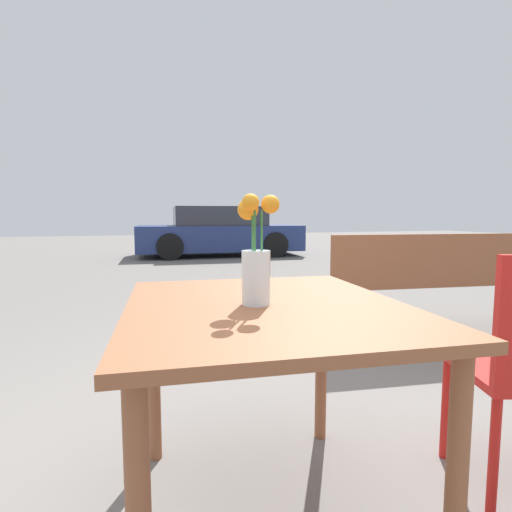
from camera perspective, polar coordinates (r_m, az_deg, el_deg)
table_front at (r=1.27m, az=1.36°, el=-10.91°), size 0.93×1.05×0.72m
flower_vase at (r=1.20m, az=-0.02°, el=-0.98°), size 0.12×0.12×0.33m
bench_near at (r=3.57m, az=25.06°, el=-3.05°), size 2.00×0.61×0.85m
parked_car at (r=9.96m, az=-5.30°, el=3.40°), size 4.07×1.97×1.21m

